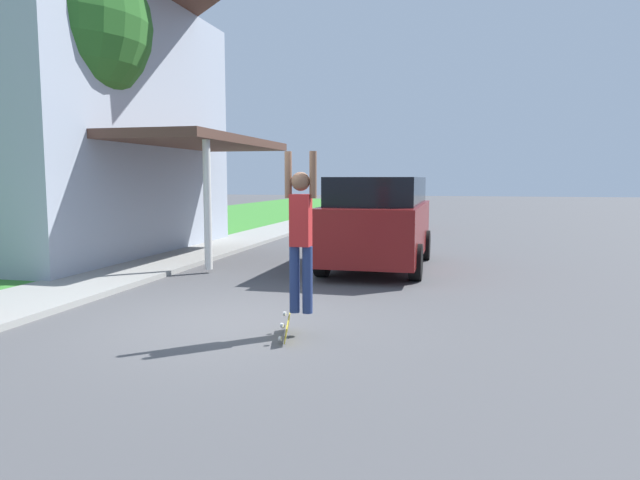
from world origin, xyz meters
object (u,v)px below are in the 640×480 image
Objects in this scene: suv_parked at (379,220)px; skateboarder at (301,230)px; skateboard at (287,326)px; lawn_tree_near at (65,25)px; car_down_street at (376,212)px.

skateboarder is at bearing -91.92° from suv_parked.
suv_parked is 5.89× the size of skateboard.
skateboard is (6.39, -4.48, -5.15)m from lawn_tree_near.
car_down_street is (-1.46, 9.91, -0.42)m from suv_parked.
skateboarder is at bearing -33.24° from lawn_tree_near.
suv_parked is 2.33× the size of skateboarder.
skateboard is at bearing -85.88° from car_down_street.
lawn_tree_near is at bearing -114.75° from car_down_street.
suv_parked is 5.76m from skateboarder.
skateboarder is 1.22m from skateboard.
lawn_tree_near reaches higher than car_down_street.
lawn_tree_near reaches higher than skateboard.
skateboarder reaches higher than car_down_street.
skateboarder is at bearing 57.62° from skateboard.
lawn_tree_near reaches higher than skateboarder.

